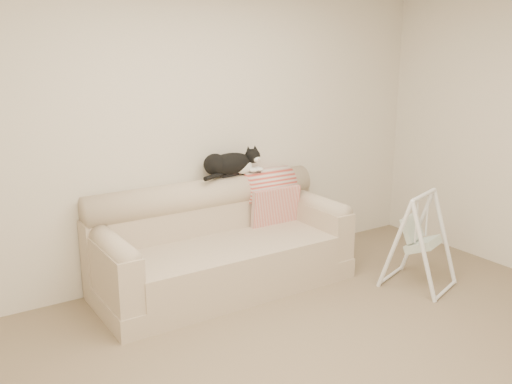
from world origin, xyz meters
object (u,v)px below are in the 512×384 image
(sofa, at_px, (219,247))
(remote_a, at_px, (230,175))
(remote_b, at_px, (251,173))
(baby_swing, at_px, (419,240))
(tuxedo_cat, at_px, (230,163))

(sofa, bearing_deg, remote_a, 44.16)
(remote_b, bearing_deg, baby_swing, -50.40)
(remote_b, bearing_deg, remote_a, 173.32)
(remote_a, xyz_separation_m, tuxedo_cat, (0.00, -0.01, 0.11))
(sofa, bearing_deg, remote_b, 25.81)
(baby_swing, bearing_deg, tuxedo_cat, 134.74)
(remote_b, distance_m, baby_swing, 1.61)
(sofa, distance_m, remote_b, 0.77)
(remote_b, relative_size, tuxedo_cat, 0.27)
(tuxedo_cat, bearing_deg, remote_a, 110.12)
(remote_a, bearing_deg, baby_swing, -45.40)
(sofa, height_order, remote_a, remote_a)
(tuxedo_cat, bearing_deg, remote_b, -4.16)
(remote_b, distance_m, tuxedo_cat, 0.24)
(remote_a, distance_m, remote_b, 0.21)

